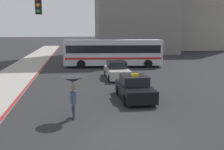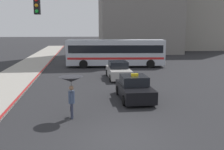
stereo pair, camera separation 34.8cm
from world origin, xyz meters
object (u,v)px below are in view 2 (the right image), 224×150
Objects in this scene: taxi at (134,89)px; pedestrian_with_umbrella at (71,84)px; sedan_red at (118,71)px; city_bus at (115,52)px; traffic_light at (5,33)px.

taxi is 5.08m from pedestrian_with_umbrella.
city_bus is (0.77, 7.37, 1.06)m from sedan_red.
traffic_light reaches higher than taxi.
pedestrian_with_umbrella is (-3.80, -3.19, 1.08)m from taxi.
sedan_red is 7.49m from city_bus.
traffic_light is (-3.04, 0.43, 2.43)m from pedestrian_with_umbrella.
traffic_light is at bearing 84.06° from pedestrian_with_umbrella.
pedestrian_with_umbrella is (-3.86, -10.35, 1.06)m from sedan_red.
sedan_red is at bearing -0.41° from city_bus.
sedan_red is 0.72× the size of traffic_light.
taxi is 0.94× the size of sedan_red.
sedan_red is (0.06, 7.16, 0.01)m from taxi.
traffic_light reaches higher than pedestrian_with_umbrella.
city_bus is (0.83, 14.53, 1.08)m from taxi.
taxi reaches higher than sedan_red.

